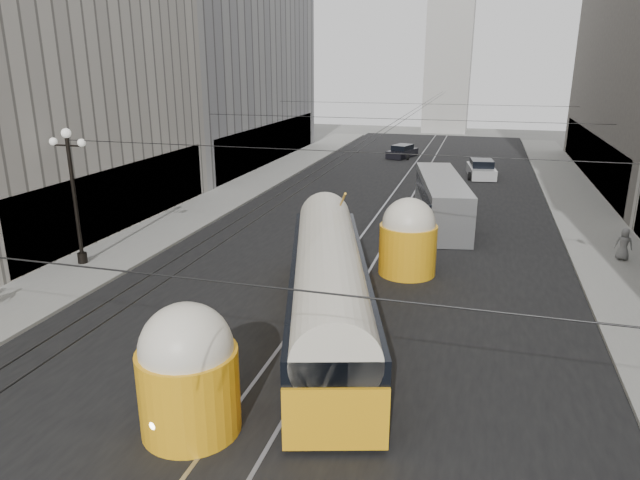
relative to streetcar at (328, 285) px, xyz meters
The scene contains 14 objects.
road 18.04m from the streetcar, 91.59° to the left, with size 20.00×85.00×0.02m, color black.
sidewalk_left 24.88m from the streetcar, 120.24° to the left, with size 4.00×72.00×0.15m, color gray.
sidewalk_right 24.39m from the streetcar, 61.80° to the left, with size 4.00×72.00×0.15m, color gray.
rail_left 18.08m from the streetcar, 93.98° to the left, with size 0.12×85.00×0.04m, color gray.
rail_right 18.03m from the streetcar, 89.20° to the left, with size 0.12×85.00×0.04m, color gray.
building_left_far 41.18m from the streetcar, 121.50° to the left, with size 12.60×28.60×28.60m.
distant_tower 66.77m from the streetcar, 90.44° to the left, with size 6.00×6.00×31.36m.
lamppost_left_mid 13.69m from the streetcar, 165.26° to the left, with size 1.86×0.44×6.37m.
catenary 17.43m from the streetcar, 91.29° to the left, with size 25.00×72.00×0.23m.
streetcar is the anchor object (origin of this frame).
city_bus 16.26m from the streetcar, 80.29° to the left, with size 4.25×11.16×2.76m.
sedan_white_far 31.98m from the streetcar, 81.10° to the left, with size 2.60×5.05×1.53m.
sedan_dark_far 40.42m from the streetcar, 94.21° to the left, with size 2.91×4.48×1.31m.
pedestrian_sidewalk_right 16.17m from the streetcar, 42.88° to the left, with size 0.78×0.48×1.59m, color slate.
Camera 1 is at (5.35, -3.65, 9.31)m, focal length 32.00 mm.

